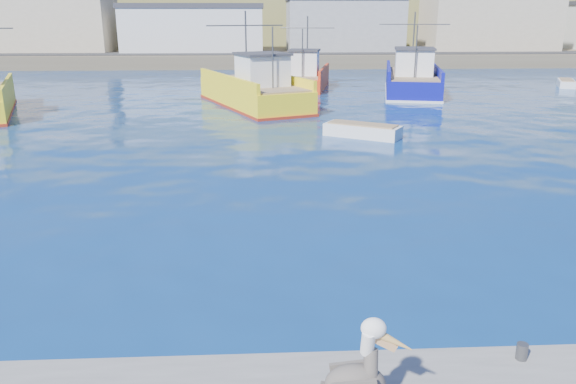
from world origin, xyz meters
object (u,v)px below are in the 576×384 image
object	(u,v)px
skiff_mid	(362,132)
boat_orange	(305,76)
pelican	(359,376)
skiff_far	(566,84)
trawler_yellow_b	(254,91)
trawler_blue	(412,80)

from	to	relation	value
skiff_mid	boat_orange	bearing A→B (deg)	93.72
boat_orange	pelican	distance (m)	43.73
skiff_far	pelican	bearing A→B (deg)	-121.49
trawler_yellow_b	pelican	size ratio (longest dim) A/B	7.79
trawler_blue	pelican	distance (m)	41.47
trawler_blue	skiff_mid	size ratio (longest dim) A/B	3.02
trawler_yellow_b	skiff_far	size ratio (longest dim) A/B	3.29
trawler_blue	pelican	xyz separation A→B (m)	(-11.35, -39.88, 0.13)
trawler_blue	skiff_mid	xyz separation A→B (m)	(-7.23, -17.35, -0.80)
trawler_yellow_b	skiff_far	world-z (taller)	trawler_yellow_b
boat_orange	skiff_far	world-z (taller)	boat_orange
trawler_blue	skiff_mid	bearing A→B (deg)	-112.62
boat_orange	pelican	bearing A→B (deg)	-93.61
trawler_yellow_b	trawler_blue	distance (m)	14.57
trawler_blue	boat_orange	size ratio (longest dim) A/B	1.32
skiff_mid	skiff_far	xyz separation A→B (m)	(22.62, 21.12, -0.02)
skiff_mid	trawler_yellow_b	bearing A→B (deg)	118.13
pelican	trawler_blue	bearing A→B (deg)	74.11
trawler_yellow_b	trawler_blue	xyz separation A→B (m)	(13.09, 6.39, -0.01)
skiff_mid	pelican	bearing A→B (deg)	-100.38
skiff_mid	pelican	distance (m)	22.92
boat_orange	pelican	world-z (taller)	boat_orange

